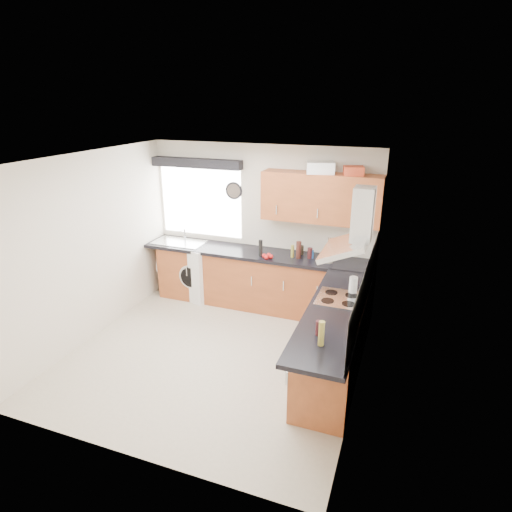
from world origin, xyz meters
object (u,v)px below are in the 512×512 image
at_px(extractor_hood, 354,230).
at_px(upper_cabinets, 321,198).
at_px(oven, 337,335).
at_px(washing_machine, 199,270).

height_order(extractor_hood, upper_cabinets, upper_cabinets).
distance_m(oven, extractor_hood, 1.35).
bearing_deg(upper_cabinets, extractor_hood, -63.87).
bearing_deg(washing_machine, oven, -7.85).
height_order(upper_cabinets, washing_machine, upper_cabinets).
xyz_separation_m(extractor_hood, upper_cabinets, (-0.65, 1.33, 0.03)).
bearing_deg(oven, extractor_hood, -0.00).
relative_size(extractor_hood, washing_machine, 0.87).
xyz_separation_m(oven, upper_cabinets, (-0.55, 1.32, 1.38)).
height_order(oven, upper_cabinets, upper_cabinets).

